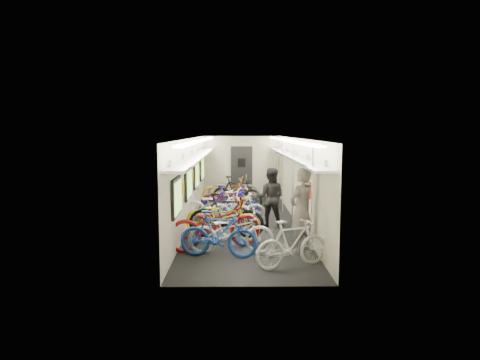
{
  "coord_description": "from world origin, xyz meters",
  "views": [
    {
      "loc": [
        -0.23,
        -11.93,
        2.61
      ],
      "look_at": [
        -0.1,
        0.71,
        1.15
      ],
      "focal_mm": 32.0,
      "sensor_mm": 36.0,
      "label": 1
    }
  ],
  "objects_px": {
    "passenger_mid": "(271,197)",
    "bicycle_0": "(231,232)",
    "bicycle_1": "(218,234)",
    "backpack": "(315,190)",
    "passenger_near": "(301,210)"
  },
  "relations": [
    {
      "from": "bicycle_1",
      "to": "passenger_near",
      "type": "xyz_separation_m",
      "value": [
        1.77,
        0.4,
        0.42
      ]
    },
    {
      "from": "passenger_near",
      "to": "passenger_mid",
      "type": "height_order",
      "value": "passenger_near"
    },
    {
      "from": "bicycle_0",
      "to": "passenger_mid",
      "type": "height_order",
      "value": "passenger_mid"
    },
    {
      "from": "bicycle_1",
      "to": "passenger_mid",
      "type": "relative_size",
      "value": 1.02
    },
    {
      "from": "passenger_near",
      "to": "backpack",
      "type": "relative_size",
      "value": 4.81
    },
    {
      "from": "passenger_mid",
      "to": "backpack",
      "type": "distance_m",
      "value": 2.25
    },
    {
      "from": "bicycle_1",
      "to": "backpack",
      "type": "relative_size",
      "value": 4.31
    },
    {
      "from": "passenger_near",
      "to": "passenger_mid",
      "type": "bearing_deg",
      "value": -121.87
    },
    {
      "from": "passenger_mid",
      "to": "passenger_near",
      "type": "bearing_deg",
      "value": 114.67
    },
    {
      "from": "passenger_mid",
      "to": "bicycle_0",
      "type": "bearing_deg",
      "value": 82.3
    },
    {
      "from": "passenger_near",
      "to": "backpack",
      "type": "distance_m",
      "value": 0.68
    },
    {
      "from": "passenger_near",
      "to": "passenger_mid",
      "type": "xyz_separation_m",
      "value": [
        -0.46,
        2.47,
        -0.11
      ]
    },
    {
      "from": "passenger_near",
      "to": "backpack",
      "type": "height_order",
      "value": "passenger_near"
    },
    {
      "from": "passenger_near",
      "to": "passenger_mid",
      "type": "distance_m",
      "value": 2.52
    },
    {
      "from": "bicycle_0",
      "to": "passenger_mid",
      "type": "distance_m",
      "value": 2.83
    }
  ]
}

